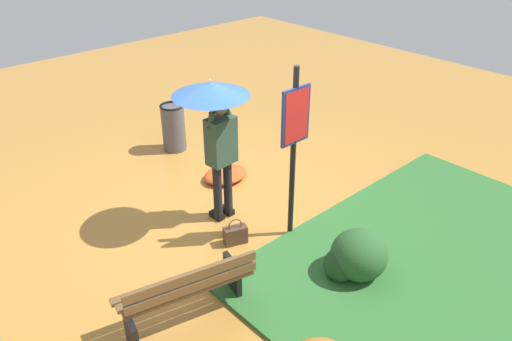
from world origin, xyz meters
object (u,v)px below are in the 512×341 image
(person_with_umbrella, at_px, (215,116))
(handbag, at_px, (235,235))
(park_bench, at_px, (187,292))
(trash_bin, at_px, (174,127))
(info_sign_post, at_px, (294,135))

(person_with_umbrella, height_order, handbag, person_with_umbrella)
(person_with_umbrella, relative_size, park_bench, 1.44)
(handbag, xyz_separation_m, trash_bin, (-0.95, -2.77, 0.29))
(trash_bin, bearing_deg, park_bench, 57.81)
(park_bench, distance_m, trash_bin, 4.10)
(info_sign_post, distance_m, park_bench, 2.20)
(person_with_umbrella, xyz_separation_m, trash_bin, (-0.77, -2.22, -1.13))
(person_with_umbrella, relative_size, trash_bin, 2.45)
(info_sign_post, distance_m, handbag, 1.52)
(park_bench, bearing_deg, handbag, -150.52)
(person_with_umbrella, xyz_separation_m, park_bench, (1.42, 1.26, -1.15))
(info_sign_post, height_order, trash_bin, info_sign_post)
(person_with_umbrella, bearing_deg, park_bench, 41.50)
(handbag, xyz_separation_m, park_bench, (1.24, 0.70, 0.28))
(info_sign_post, relative_size, park_bench, 1.62)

